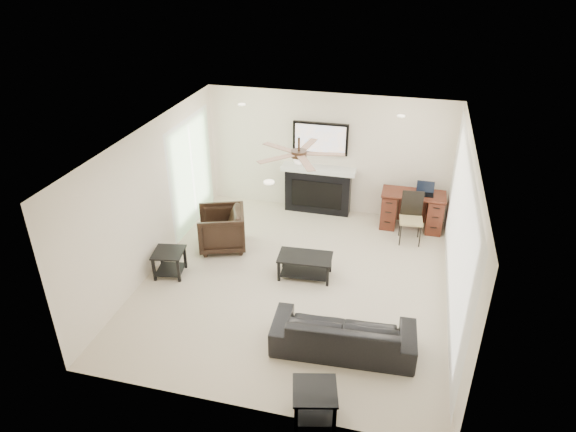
% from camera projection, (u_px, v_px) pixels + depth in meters
% --- Properties ---
extents(room_shell, '(5.50, 5.54, 2.52)m').
position_uv_depth(room_shell, '(310.00, 190.00, 7.88)').
color(room_shell, beige).
rests_on(room_shell, ground).
extents(sofa, '(2.02, 0.89, 0.58)m').
position_uv_depth(sofa, '(343.00, 333.00, 7.08)').
color(sofa, black).
rests_on(sofa, ground).
extents(armchair, '(1.08, 1.07, 0.77)m').
position_uv_depth(armchair, '(221.00, 229.00, 9.43)').
color(armchair, black).
rests_on(armchair, ground).
extents(coffee_table, '(0.93, 0.56, 0.40)m').
position_uv_depth(coffee_table, '(305.00, 266.00, 8.68)').
color(coffee_table, black).
rests_on(coffee_table, ground).
extents(end_table_near, '(0.63, 0.63, 0.45)m').
position_uv_depth(end_table_near, '(315.00, 403.00, 6.07)').
color(end_table_near, black).
rests_on(end_table_near, ground).
extents(end_table_left, '(0.58, 0.58, 0.45)m').
position_uv_depth(end_table_left, '(170.00, 263.00, 8.73)').
color(end_table_left, black).
rests_on(end_table_left, ground).
extents(fireplace_unit, '(1.52, 0.34, 1.91)m').
position_uv_depth(fireplace_unit, '(318.00, 170.00, 10.44)').
color(fireplace_unit, black).
rests_on(fireplace_unit, ground).
extents(desk, '(1.22, 0.56, 0.76)m').
position_uv_depth(desk, '(412.00, 211.00, 10.09)').
color(desk, '#38150E').
rests_on(desk, ground).
extents(desk_chair, '(0.46, 0.47, 0.97)m').
position_uv_depth(desk_chair, '(411.00, 219.00, 9.57)').
color(desk_chair, black).
rests_on(desk_chair, ground).
extents(laptop, '(0.33, 0.24, 0.23)m').
position_uv_depth(laptop, '(425.00, 189.00, 9.79)').
color(laptop, black).
rests_on(laptop, desk).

